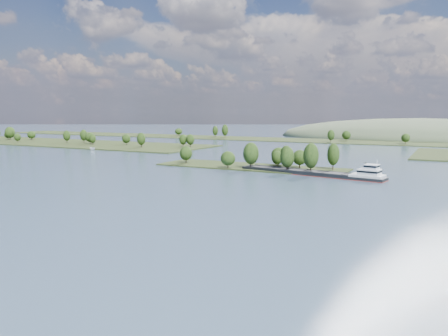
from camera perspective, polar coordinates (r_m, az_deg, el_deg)
The scene contains 7 objects.
ground at distance 177.05m, azimuth -4.59°, elevation -2.09°, with size 1800.00×1800.00×0.00m, color #364C5E.
tree_island at distance 224.82m, azimuth 5.12°, elevation 0.95°, with size 100.00×33.55×15.32m.
left_bank at distance 433.08m, azimuth -20.48°, elevation 3.19°, with size 300.00×80.00×14.92m.
back_shoreline at distance 436.11m, azimuth 16.78°, elevation 3.34°, with size 900.00×60.00×15.84m.
hill_west at distance 529.24m, azimuth 24.16°, elevation 3.58°, with size 320.00×160.00×44.00m, color #435138.
cargo_barge at distance 203.90m, azimuth 12.32°, elevation -0.64°, with size 70.28×19.18×9.44m.
motorboat at distance 343.72m, azimuth -16.78°, elevation 2.43°, with size 2.49×6.61×2.55m, color white.
Camera 1 is at (93.73, -27.37, 29.00)m, focal length 35.00 mm.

